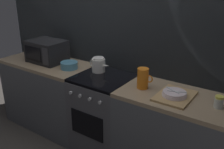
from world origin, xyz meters
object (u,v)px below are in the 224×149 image
at_px(microwave, 47,51).
at_px(dish_pile, 175,95).
at_px(mixing_bowl, 69,65).
at_px(spice_jar, 219,102).
at_px(stove_unit, 104,113).
at_px(pitcher, 143,78).
at_px(kettle, 99,65).

bearing_deg(microwave, dish_pile, -1.90).
relative_size(mixing_bowl, spice_jar, 1.90).
bearing_deg(stove_unit, dish_pile, -2.63).
height_order(mixing_bowl, pitcher, pitcher).
height_order(microwave, dish_pile, microwave).
xyz_separation_m(kettle, pitcher, (0.62, -0.11, 0.02)).
bearing_deg(stove_unit, mixing_bowl, -177.91).
height_order(kettle, mixing_bowl, kettle).
bearing_deg(kettle, pitcher, -10.37).
bearing_deg(spice_jar, pitcher, -179.67).
bearing_deg(pitcher, microwave, 178.47).
xyz_separation_m(kettle, dish_pile, (0.96, -0.13, -0.06)).
bearing_deg(spice_jar, dish_pile, -176.26).
distance_m(kettle, spice_jar, 1.33).
height_order(stove_unit, mixing_bowl, mixing_bowl).
bearing_deg(dish_pile, pitcher, 176.58).
relative_size(microwave, kettle, 1.62).
relative_size(mixing_bowl, pitcher, 1.00).
distance_m(kettle, dish_pile, 0.97).
xyz_separation_m(microwave, dish_pile, (1.72, -0.06, -0.11)).
relative_size(kettle, pitcher, 1.42).
bearing_deg(mixing_bowl, spice_jar, 0.14).
bearing_deg(dish_pile, stove_unit, 177.37).
height_order(mixing_bowl, dish_pile, mixing_bowl).
height_order(stove_unit, pitcher, pitcher).
height_order(kettle, dish_pile, kettle).
xyz_separation_m(microwave, spice_jar, (2.08, -0.03, -0.08)).
height_order(pitcher, dish_pile, pitcher).
height_order(microwave, kettle, microwave).
distance_m(microwave, dish_pile, 1.72).
xyz_separation_m(kettle, mixing_bowl, (-0.35, -0.11, -0.04)).
bearing_deg(dish_pile, microwave, 178.10).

